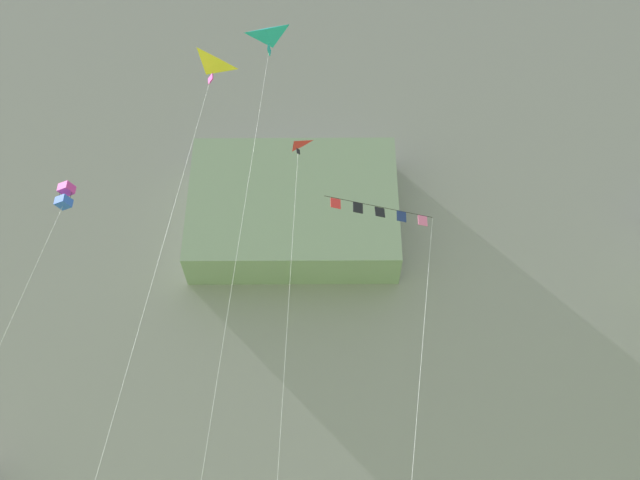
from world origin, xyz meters
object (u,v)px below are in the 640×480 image
(kite_box_low_right, at_px, (64,198))
(kite_delta_upper_right, at_px, (203,93))
(kite_banner_mid_left, at_px, (383,240))
(kite_delta_mid_center, at_px, (292,184))
(kite_delta_low_left, at_px, (271,63))

(kite_box_low_right, bearing_deg, kite_delta_upper_right, -34.03)
(kite_banner_mid_left, height_order, kite_box_low_right, kite_box_low_right)
(kite_delta_mid_center, height_order, kite_box_low_right, kite_delta_mid_center)
(kite_delta_upper_right, relative_size, kite_delta_mid_center, 1.02)
(kite_delta_low_left, distance_m, kite_box_low_right, 13.09)
(kite_delta_mid_center, xyz_separation_m, kite_banner_mid_left, (3.73, -4.27, -5.75))
(kite_delta_upper_right, distance_m, kite_box_low_right, 9.02)
(kite_delta_upper_right, height_order, kite_delta_mid_center, kite_delta_upper_right)
(kite_delta_upper_right, relative_size, kite_box_low_right, 1.09)
(kite_delta_mid_center, height_order, kite_delta_low_left, kite_delta_low_left)
(kite_delta_mid_center, distance_m, kite_box_low_right, 11.14)
(kite_banner_mid_left, distance_m, kite_box_low_right, 16.71)
(kite_delta_low_left, height_order, kite_box_low_right, kite_delta_low_left)
(kite_delta_mid_center, bearing_deg, kite_delta_upper_right, -134.55)
(kite_delta_mid_center, bearing_deg, kite_banner_mid_left, -48.85)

